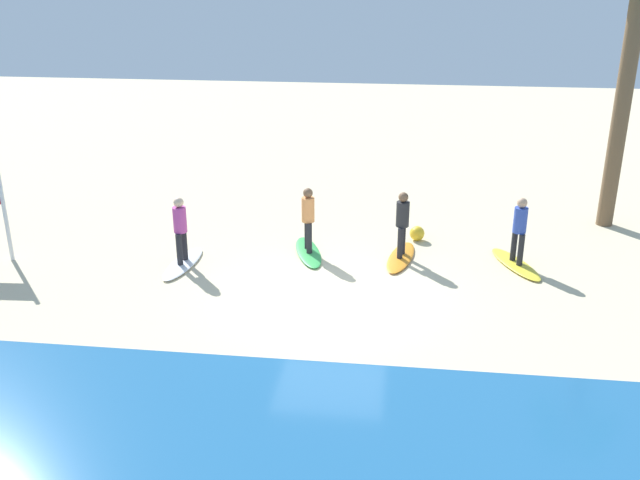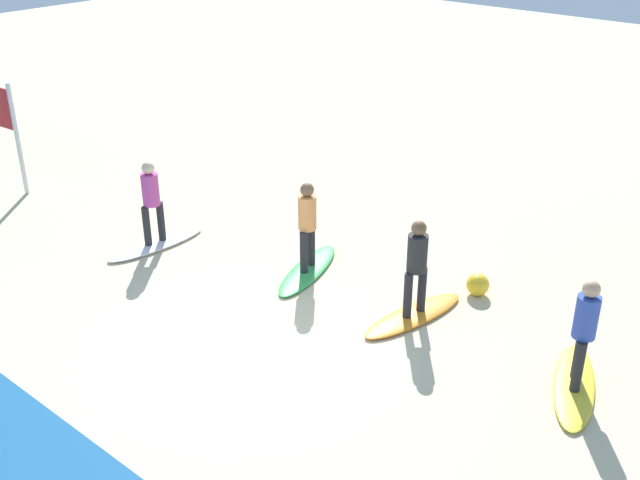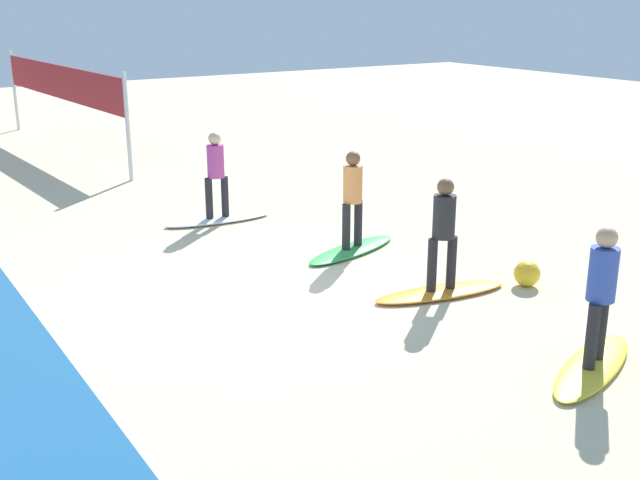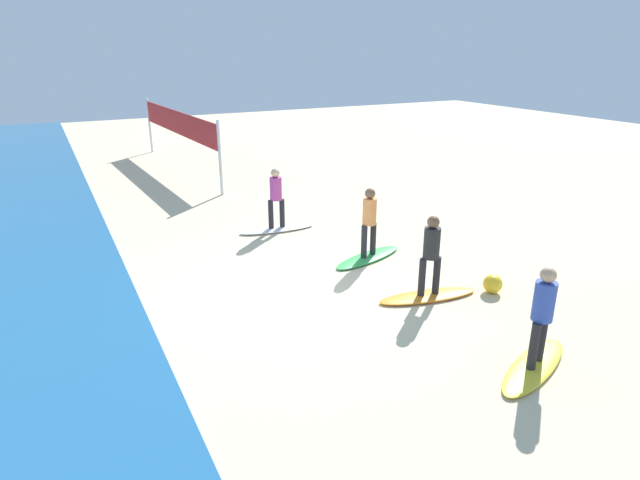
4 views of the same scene
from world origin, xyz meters
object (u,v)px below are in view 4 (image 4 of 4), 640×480
object	(u,v)px
surfboard_yellow	(534,366)
surfboard_white	(277,229)
surfer_white	(276,194)
surfer_yellow	(543,310)
surfboard_orange	(428,296)
beach_ball	(493,284)
surfer_green	(369,217)
surfboard_green	(368,257)
volleyball_net	(178,125)
surfer_orange	(431,250)

from	to	relation	value
surfboard_yellow	surfboard_white	world-z (taller)	same
surfer_white	surfer_yellow	bearing A→B (deg)	-173.13
surfboard_white	surfboard_orange	bearing A→B (deg)	106.44
surfboard_orange	beach_ball	bearing A→B (deg)	173.17
surfboard_yellow	surfboard_white	size ratio (longest dim) A/B	1.00
surfer_green	surfer_white	bearing A→B (deg)	20.74
beach_ball	surfer_white	bearing A→B (deg)	22.89
surfboard_green	beach_ball	world-z (taller)	beach_ball
surfer_green	surfer_yellow	bearing A→B (deg)	178.43
surfer_yellow	surfboard_orange	bearing A→B (deg)	-1.86
surfer_green	surfer_white	distance (m)	3.12
volleyball_net	beach_ball	distance (m)	14.81
surfer_orange	surfer_green	distance (m)	2.33
surfboard_orange	surfboard_white	bearing A→B (deg)	-68.62
surfboard_green	surfer_green	size ratio (longest dim) A/B	1.28
volleyball_net	surfer_yellow	bearing A→B (deg)	-175.09
surfer_yellow	surfboard_orange	distance (m)	2.95
surfer_orange	surfboard_green	bearing A→B (deg)	-1.22
surfboard_green	surfboard_white	distance (m)	3.12
volleyball_net	surfer_orange	bearing A→B (deg)	-173.77
surfboard_white	volleyball_net	bearing A→B (deg)	-81.83
surfboard_green	volleyball_net	xyz separation A→B (m)	(11.71, 1.58, 1.74)
surfer_yellow	beach_ball	bearing A→B (deg)	-30.89
surfer_orange	volleyball_net	bearing A→B (deg)	6.23
surfboard_white	surfer_yellow	bearing A→B (deg)	101.93
surfer_orange	beach_ball	size ratio (longest dim) A/B	4.17
surfer_yellow	surfboard_white	xyz separation A→B (m)	(8.02, 0.97, -0.99)
surfboard_yellow	volleyball_net	distance (m)	16.96
surfer_orange	beach_ball	world-z (taller)	surfer_orange
surfer_yellow	surfer_green	xyz separation A→B (m)	(5.10, -0.14, 0.00)
surfer_yellow	surfboard_green	distance (m)	5.20
surfboard_orange	surfboard_green	bearing A→B (deg)	-81.22
surfer_white	beach_ball	xyz separation A→B (m)	(-5.65, -2.38, -0.84)
surfboard_yellow	surfboard_orange	xyz separation A→B (m)	(2.77, -0.09, 0.00)
surfboard_green	volleyball_net	bearing A→B (deg)	-99.11
surfer_yellow	surfer_orange	size ratio (longest dim) A/B	1.00
surfer_orange	surfer_white	bearing A→B (deg)	11.38
surfer_green	surfer_white	size ratio (longest dim) A/B	1.00
surfer_orange	surfer_green	bearing A→B (deg)	-1.22
surfboard_orange	surfer_green	size ratio (longest dim) A/B	1.28
beach_ball	surfboard_green	bearing A→B (deg)	25.12
surfboard_yellow	surfboard_orange	size ratio (longest dim) A/B	1.00
beach_ball	surfer_yellow	bearing A→B (deg)	149.11
surfboard_green	surfboard_orange	bearing A→B (deg)	71.97
surfboard_white	beach_ball	distance (m)	6.13
surfer_orange	surfer_yellow	bearing A→B (deg)	178.14
surfboard_orange	surfboard_yellow	bearing A→B (deg)	98.14
surfer_yellow	surfer_white	distance (m)	8.08
surfer_orange	surfer_white	world-z (taller)	same
surfboard_yellow	beach_ball	world-z (taller)	beach_ball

